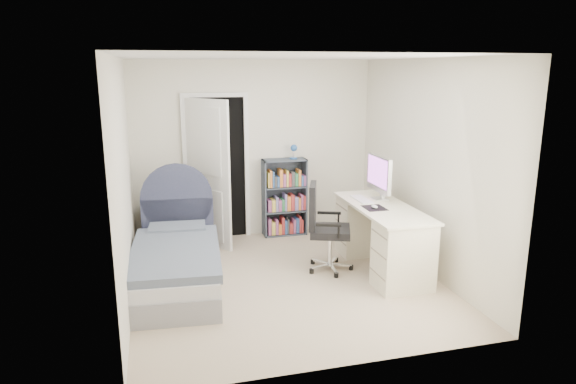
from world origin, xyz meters
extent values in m
cube|color=tan|center=(0.00, 0.00, -0.03)|extent=(3.40, 3.60, 0.05)
cube|color=white|center=(0.00, 0.00, 2.52)|extent=(3.40, 3.60, 0.05)
cube|color=silver|center=(0.00, 1.82, 1.25)|extent=(3.40, 0.05, 2.50)
cube|color=silver|center=(0.00, -1.82, 1.25)|extent=(3.40, 0.05, 2.50)
cube|color=silver|center=(-1.72, 0.00, 1.25)|extent=(0.05, 3.60, 2.50)
cube|color=silver|center=(1.72, 0.00, 1.25)|extent=(0.05, 3.60, 2.50)
cube|color=black|center=(-0.55, 1.80, 1.00)|extent=(0.80, 0.01, 2.00)
cube|color=white|center=(-0.98, 1.77, 1.00)|extent=(0.06, 0.06, 2.00)
cube|color=white|center=(-0.12, 1.77, 1.00)|extent=(0.06, 0.06, 2.00)
cube|color=white|center=(-0.55, 1.77, 2.03)|extent=(0.92, 0.06, 0.06)
cube|color=white|center=(-0.71, 1.45, 1.00)|extent=(0.52, 0.66, 2.00)
cube|color=gray|center=(-1.22, 0.16, 0.12)|extent=(1.06, 1.98, 0.25)
cube|color=silver|center=(-1.22, 0.16, 0.32)|extent=(1.04, 1.94, 0.15)
cube|color=slate|center=(-1.23, 0.07, 0.43)|extent=(1.08, 1.70, 0.10)
cube|color=slate|center=(-1.17, 0.85, 0.45)|extent=(0.71, 0.44, 0.11)
cube|color=#363A53|center=(-1.14, 1.16, 0.38)|extent=(0.91, 0.13, 0.77)
cylinder|color=#363A53|center=(-1.14, 1.16, 0.77)|extent=(0.91, 0.13, 0.91)
cylinder|color=tan|center=(-1.58, 1.39, 0.27)|extent=(0.04, 0.04, 0.55)
cylinder|color=tan|center=(-1.58, 1.77, 0.27)|extent=(0.04, 0.04, 0.55)
cylinder|color=tan|center=(-1.20, 1.39, 0.27)|extent=(0.04, 0.04, 0.55)
cylinder|color=tan|center=(-1.20, 1.77, 0.27)|extent=(0.04, 0.04, 0.55)
cube|color=tan|center=(-1.39, 1.58, 0.53)|extent=(0.44, 0.44, 0.03)
cube|color=tan|center=(-1.39, 1.58, 0.19)|extent=(0.39, 0.39, 0.02)
cube|color=#B24C33|center=(-1.44, 1.58, 0.56)|extent=(0.18, 0.24, 0.03)
cube|color=#3F598C|center=(-1.44, 1.58, 0.59)|extent=(0.16, 0.23, 0.03)
cube|color=#D8CC7F|center=(-1.44, 1.58, 0.62)|extent=(0.15, 0.22, 0.03)
cylinder|color=silver|center=(-0.79, 1.57, 0.01)|extent=(0.20, 0.20, 0.02)
cylinder|color=silver|center=(-0.79, 1.57, 0.71)|extent=(0.02, 0.02, 1.40)
sphere|color=silver|center=(-0.73, 1.53, 1.38)|extent=(0.08, 0.08, 0.08)
cube|color=#3E4855|center=(0.10, 1.67, 0.56)|extent=(0.02, 0.27, 1.12)
cube|color=#3E4855|center=(0.71, 1.67, 0.56)|extent=(0.02, 0.27, 1.12)
cube|color=#3E4855|center=(0.41, 1.67, 1.11)|extent=(0.63, 0.27, 0.02)
cube|color=#3E4855|center=(0.41, 1.67, 0.01)|extent=(0.63, 0.27, 0.02)
cube|color=#3E4855|center=(0.41, 1.80, 0.56)|extent=(0.63, 0.01, 1.12)
cube|color=#3E4855|center=(0.41, 1.67, 0.36)|extent=(0.59, 0.25, 0.02)
cube|color=#3E4855|center=(0.41, 1.67, 0.72)|extent=(0.59, 0.25, 0.02)
cylinder|color=#2558A2|center=(0.54, 1.67, 1.13)|extent=(0.11, 0.11, 0.02)
cylinder|color=silver|center=(0.54, 1.67, 1.20)|extent=(0.01, 0.01, 0.14)
sphere|color=#2558A2|center=(0.54, 1.64, 1.28)|extent=(0.10, 0.10, 0.10)
cube|color=#994C7F|center=(0.16, 1.65, 0.15)|extent=(0.04, 0.19, 0.24)
cube|color=#D8BF4C|center=(0.22, 1.65, 0.12)|extent=(0.05, 0.19, 0.19)
cube|color=#994C7F|center=(0.27, 1.65, 0.14)|extent=(0.04, 0.19, 0.22)
cube|color=orange|center=(0.32, 1.65, 0.10)|extent=(0.04, 0.19, 0.15)
cube|color=#B23333|center=(0.36, 1.65, 0.15)|extent=(0.04, 0.19, 0.25)
cube|color=#335999|center=(0.41, 1.65, 0.13)|extent=(0.03, 0.19, 0.20)
cube|color=#3F3F3F|center=(0.44, 1.65, 0.14)|extent=(0.02, 0.19, 0.22)
cube|color=#B23333|center=(0.48, 1.65, 0.10)|extent=(0.05, 0.19, 0.15)
cube|color=#994C7F|center=(0.54, 1.65, 0.13)|extent=(0.04, 0.19, 0.20)
cube|color=#335999|center=(0.58, 1.65, 0.14)|extent=(0.04, 0.19, 0.22)
cube|color=#B23333|center=(0.62, 1.65, 0.15)|extent=(0.03, 0.19, 0.25)
cube|color=#B23333|center=(0.65, 1.65, 0.13)|extent=(0.02, 0.19, 0.20)
cube|color=#994C7F|center=(0.17, 1.65, 0.46)|extent=(0.05, 0.19, 0.17)
cube|color=#D8BF4C|center=(0.22, 1.65, 0.46)|extent=(0.05, 0.19, 0.17)
cube|color=#7F72B2|center=(0.27, 1.65, 0.48)|extent=(0.03, 0.19, 0.21)
cube|color=#994C7F|center=(0.32, 1.65, 0.46)|extent=(0.05, 0.19, 0.16)
cube|color=#337F4C|center=(0.36, 1.65, 0.46)|extent=(0.04, 0.19, 0.17)
cube|color=#7F72B2|center=(0.40, 1.65, 0.50)|extent=(0.03, 0.19, 0.24)
cube|color=orange|center=(0.45, 1.65, 0.48)|extent=(0.05, 0.19, 0.21)
cube|color=#B23333|center=(0.51, 1.65, 0.49)|extent=(0.05, 0.19, 0.23)
cube|color=#7F72B2|center=(0.56, 1.65, 0.47)|extent=(0.05, 0.19, 0.19)
cube|color=orange|center=(0.61, 1.65, 0.46)|extent=(0.03, 0.19, 0.17)
cube|color=#994C7F|center=(0.65, 1.65, 0.49)|extent=(0.03, 0.19, 0.22)
cube|color=#B23333|center=(0.69, 1.65, 0.48)|extent=(0.05, 0.19, 0.20)
cube|color=#D8BF4C|center=(0.15, 1.65, 0.84)|extent=(0.02, 0.19, 0.21)
cube|color=orange|center=(0.19, 1.65, 0.86)|extent=(0.03, 0.19, 0.24)
cube|color=#335999|center=(0.22, 1.65, 0.85)|extent=(0.03, 0.19, 0.22)
cube|color=#3F3F3F|center=(0.26, 1.65, 0.81)|extent=(0.03, 0.19, 0.15)
cube|color=#335999|center=(0.29, 1.65, 0.81)|extent=(0.03, 0.19, 0.15)
cube|color=orange|center=(0.34, 1.65, 0.86)|extent=(0.04, 0.19, 0.25)
cube|color=#994C7F|center=(0.38, 1.65, 0.83)|extent=(0.04, 0.19, 0.18)
cube|color=#D8BF4C|center=(0.43, 1.65, 0.85)|extent=(0.03, 0.19, 0.23)
cube|color=#B23333|center=(0.46, 1.65, 0.83)|extent=(0.04, 0.19, 0.18)
cube|color=#3F3F3F|center=(0.51, 1.65, 0.84)|extent=(0.05, 0.19, 0.20)
cube|color=#337F4C|center=(0.56, 1.65, 0.83)|extent=(0.04, 0.19, 0.18)
cube|color=orange|center=(0.61, 1.65, 0.85)|extent=(0.04, 0.19, 0.23)
cube|color=#335999|center=(0.65, 1.65, 0.81)|extent=(0.03, 0.19, 0.15)
cube|color=#994C7F|center=(0.70, 1.65, 0.81)|extent=(0.05, 0.19, 0.15)
cube|color=#EDE5C7|center=(1.20, 0.06, 0.78)|extent=(0.65, 1.63, 0.03)
cube|color=#EDE5C7|center=(1.20, -0.51, 0.38)|extent=(0.60, 0.43, 0.76)
cube|color=#EDE5C7|center=(1.20, 0.64, 0.38)|extent=(0.60, 0.43, 0.76)
cube|color=silver|center=(1.31, 0.39, 0.80)|extent=(0.17, 0.17, 0.01)
cube|color=silver|center=(1.34, 0.39, 0.92)|extent=(0.03, 0.07, 0.24)
cube|color=silver|center=(1.29, 0.39, 1.12)|extent=(0.05, 0.61, 0.43)
cube|color=#CB5CE1|center=(1.26, 0.39, 1.14)|extent=(0.00, 0.54, 0.35)
cube|color=white|center=(1.07, 0.39, 0.80)|extent=(0.14, 0.43, 0.02)
cube|color=black|center=(1.07, 0.01, 0.80)|extent=(0.24, 0.28, 0.00)
ellipsoid|color=white|center=(1.07, 0.01, 0.81)|extent=(0.07, 0.11, 0.03)
cube|color=silver|center=(0.72, 0.17, 0.06)|extent=(0.27, 0.13, 0.02)
cylinder|color=black|center=(0.85, 0.12, 0.03)|extent=(0.07, 0.07, 0.06)
cube|color=silver|center=(0.68, 0.31, 0.06)|extent=(0.20, 0.24, 0.02)
cylinder|color=black|center=(0.76, 0.42, 0.03)|extent=(0.07, 0.07, 0.06)
cube|color=silver|center=(0.53, 0.32, 0.06)|extent=(0.18, 0.25, 0.02)
cylinder|color=black|center=(0.45, 0.43, 0.03)|extent=(0.07, 0.07, 0.06)
cube|color=silver|center=(0.47, 0.18, 0.06)|extent=(0.27, 0.11, 0.02)
cylinder|color=black|center=(0.35, 0.14, 0.03)|extent=(0.07, 0.07, 0.06)
cube|color=silver|center=(0.60, 0.08, 0.06)|extent=(0.05, 0.27, 0.02)
cylinder|color=black|center=(0.59, -0.05, 0.03)|extent=(0.07, 0.07, 0.06)
cylinder|color=silver|center=(0.60, 0.21, 0.26)|extent=(0.06, 0.06, 0.41)
cube|color=black|center=(0.60, 0.21, 0.48)|extent=(0.60, 0.60, 0.09)
cube|color=black|center=(0.40, 0.28, 0.80)|extent=(0.21, 0.42, 0.53)
cube|color=black|center=(0.50, -0.02, 0.64)|extent=(0.29, 0.14, 0.03)
cube|color=black|center=(0.67, 0.45, 0.64)|extent=(0.29, 0.14, 0.03)
camera|label=1|loc=(-1.38, -5.32, 2.40)|focal=32.00mm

